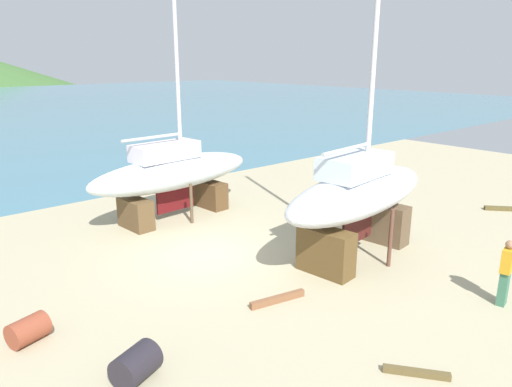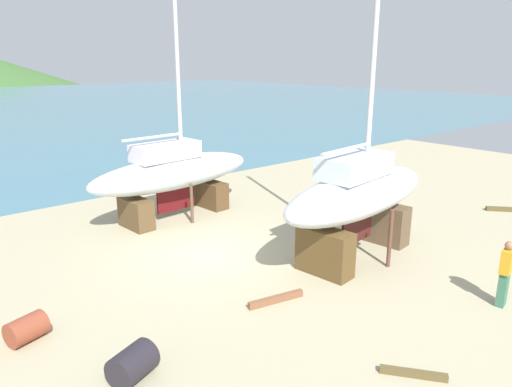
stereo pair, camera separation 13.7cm
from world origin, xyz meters
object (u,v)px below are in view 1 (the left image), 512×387
(sailboat_small_center, at_px, (173,173))
(barrel_rust_far, at_px, (136,364))
(worker, at_px, (506,272))
(barrel_rust_mid, at_px, (28,330))
(barrel_blue_faded, at_px, (382,161))
(sailboat_far_slipway, at_px, (359,196))

(sailboat_small_center, height_order, barrel_rust_far, sailboat_small_center)
(worker, relative_size, barrel_rust_mid, 2.17)
(worker, relative_size, barrel_blue_faded, 1.84)
(barrel_blue_faded, distance_m, barrel_rust_far, 20.74)
(barrel_blue_faded, relative_size, barrel_rust_mid, 1.18)
(sailboat_small_center, distance_m, worker, 11.77)
(sailboat_far_slipway, distance_m, barrel_rust_mid, 9.61)
(sailboat_far_slipway, bearing_deg, barrel_rust_mid, 162.81)
(worker, distance_m, barrel_rust_mid, 11.44)
(sailboat_far_slipway, xyz_separation_m, sailboat_small_center, (-2.28, 7.08, -0.20))
(sailboat_far_slipway, height_order, barrel_rust_mid, sailboat_far_slipway)
(sailboat_small_center, xyz_separation_m, barrel_rust_mid, (-7.00, -5.29, -1.52))
(barrel_rust_mid, distance_m, barrel_rust_far, 2.98)
(barrel_blue_faded, bearing_deg, sailboat_far_slipway, -148.85)
(barrel_rust_mid, bearing_deg, sailboat_far_slipway, -10.91)
(barrel_rust_mid, bearing_deg, sailboat_small_center, 37.09)
(sailboat_small_center, xyz_separation_m, barrel_rust_far, (-5.81, -8.03, -1.48))
(sailboat_far_slipway, height_order, barrel_blue_faded, sailboat_far_slipway)
(worker, bearing_deg, barrel_rust_far, 57.71)
(barrel_rust_far, bearing_deg, barrel_blue_faded, 21.79)
(sailboat_small_center, height_order, worker, sailboat_small_center)
(sailboat_small_center, bearing_deg, barrel_rust_far, -130.21)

